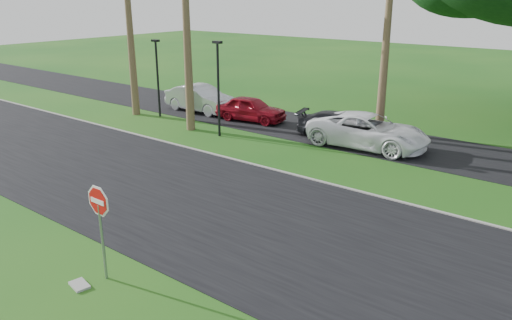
{
  "coord_description": "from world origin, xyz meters",
  "views": [
    {
      "loc": [
        10.15,
        -9.31,
        6.8
      ],
      "look_at": [
        1.04,
        2.42,
        1.8
      ],
      "focal_mm": 35.0,
      "sensor_mm": 36.0,
      "label": 1
    }
  ],
  "objects_px": {
    "car_dark": "(340,126)",
    "car_minivan": "(368,131)",
    "car_red": "(251,109)",
    "stop_sign_near": "(100,214)",
    "car_silver": "(201,99)"
  },
  "relations": [
    {
      "from": "car_minivan",
      "to": "car_red",
      "type": "bearing_deg",
      "value": 82.06
    },
    {
      "from": "car_silver",
      "to": "car_minivan",
      "type": "xyz_separation_m",
      "value": [
        11.13,
        -0.56,
        -0.01
      ]
    },
    {
      "from": "car_silver",
      "to": "stop_sign_near",
      "type": "bearing_deg",
      "value": -142.52
    },
    {
      "from": "car_silver",
      "to": "car_red",
      "type": "relative_size",
      "value": 1.18
    },
    {
      "from": "stop_sign_near",
      "to": "car_dark",
      "type": "relative_size",
      "value": 0.62
    },
    {
      "from": "car_minivan",
      "to": "car_silver",
      "type": "bearing_deg",
      "value": 83.83
    },
    {
      "from": "car_red",
      "to": "car_dark",
      "type": "height_order",
      "value": "car_red"
    },
    {
      "from": "car_silver",
      "to": "car_minivan",
      "type": "height_order",
      "value": "car_silver"
    },
    {
      "from": "car_dark",
      "to": "car_minivan",
      "type": "height_order",
      "value": "car_minivan"
    },
    {
      "from": "stop_sign_near",
      "to": "car_red",
      "type": "bearing_deg",
      "value": 115.73
    },
    {
      "from": "car_red",
      "to": "car_minivan",
      "type": "relative_size",
      "value": 0.72
    },
    {
      "from": "car_red",
      "to": "car_dark",
      "type": "distance_m",
      "value": 5.52
    },
    {
      "from": "car_silver",
      "to": "car_dark",
      "type": "distance_m",
      "value": 9.31
    },
    {
      "from": "stop_sign_near",
      "to": "car_silver",
      "type": "xyz_separation_m",
      "value": [
        -10.95,
        14.83,
        -1.0
      ]
    },
    {
      "from": "stop_sign_near",
      "to": "car_dark",
      "type": "bearing_deg",
      "value": 96.29
    }
  ]
}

